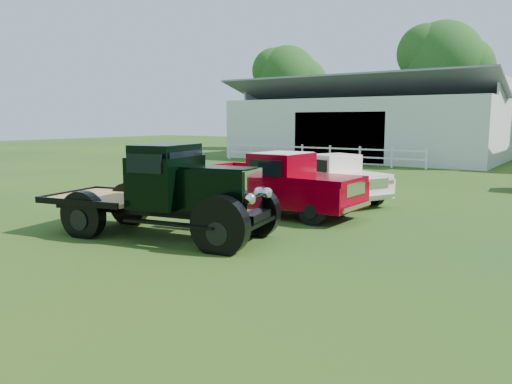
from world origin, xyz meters
The scene contains 8 objects.
ground centered at (0.00, 0.00, 0.00)m, with size 120.00×120.00×0.00m, color #1F4219.
shed_left centered at (-7.00, 26.00, 2.80)m, with size 18.80×10.20×5.60m, color silver, non-canonical shape.
fence_rail centered at (-8.00, 20.00, 0.60)m, with size 14.20×0.16×1.20m, color white, non-canonical shape.
tree_a centered at (-18.00, 33.00, 5.25)m, with size 6.30×6.30×10.50m, color #1A4310, non-canonical shape.
tree_b centered at (-4.00, 34.00, 5.75)m, with size 6.90×6.90×11.50m, color #1A4310, non-canonical shape.
vintage_flatbed centered at (-1.55, -0.18, 1.10)m, with size 5.58×2.21×2.21m, color black, non-canonical shape.
red_pickup centered at (-0.77, 3.81, 0.93)m, with size 5.08×1.95×1.85m, color maroon, non-canonical shape.
white_pickup centered at (-0.49, 6.85, 0.79)m, with size 4.33×1.68×1.59m, color #F6EACC, non-canonical shape.
Camera 1 is at (6.91, -8.61, 2.76)m, focal length 35.00 mm.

